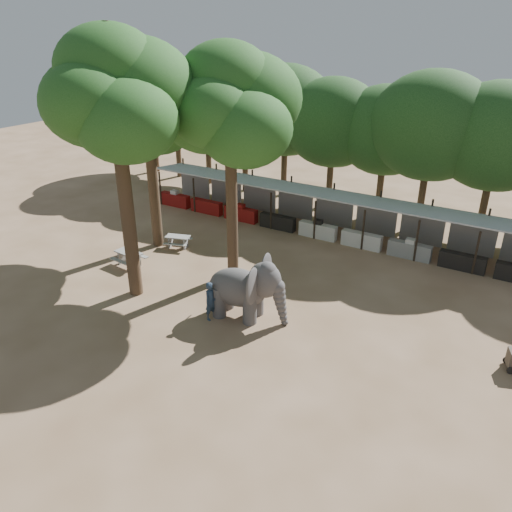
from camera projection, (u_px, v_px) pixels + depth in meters
The scene contains 10 objects.
ground at pixel (212, 352), 19.94m from camera, with size 100.00×100.00×0.00m, color brown.
vendor_stalls at pixel (346, 219), 30.14m from camera, with size 28.00×2.99×2.80m.
yard_tree_left at pixel (146, 101), 26.33m from camera, with size 7.10×6.90×11.02m.
yard_tree_center at pixel (115, 96), 20.62m from camera, with size 7.10×6.90×12.04m.
yard_tree_back at pixel (229, 106), 22.58m from camera, with size 7.10×6.90×11.36m.
backdrop_trees at pixel (382, 132), 32.29m from camera, with size 46.46×5.95×8.33m.
elephant at pixel (247, 288), 21.74m from camera, with size 3.84×2.88×2.87m.
handler at pixel (211, 301), 21.83m from camera, with size 0.64×0.43×1.79m, color #26384C.
picnic_table_near at pixel (129, 257), 26.88m from camera, with size 1.69×1.55×0.78m.
picnic_table_far at pixel (178, 240), 29.07m from camera, with size 1.72×1.63×0.70m.
Camera 1 is at (10.05, -13.12, 11.94)m, focal length 35.00 mm.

